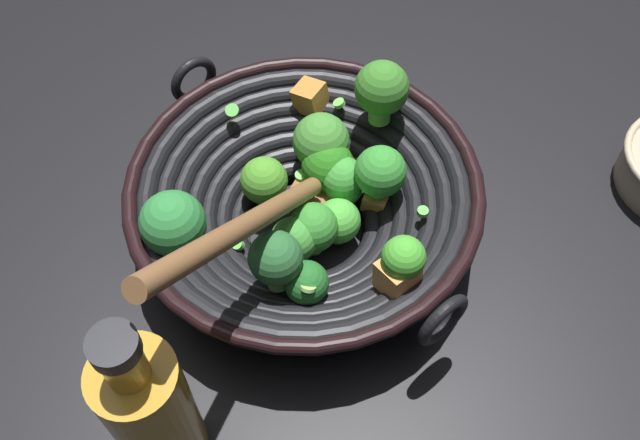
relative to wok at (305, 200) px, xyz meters
The scene contains 3 objects.
ground_plane 0.06m from the wok, 124.69° to the right, with size 4.00×4.00×0.00m, color black.
wok is the anchor object (origin of this frame).
cooking_oil_bottle 0.24m from the wok, 43.48° to the right, with size 0.06×0.06×0.21m.
Camera 1 is at (0.38, -0.09, 0.61)m, focal length 40.04 mm.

